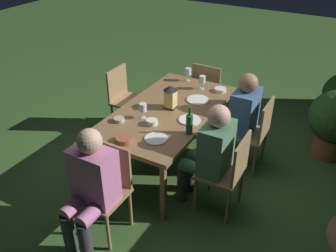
{
  "coord_description": "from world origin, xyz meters",
  "views": [
    {
      "loc": [
        3.03,
        1.7,
        2.63
      ],
      "look_at": [
        0.0,
        0.0,
        0.51
      ],
      "focal_mm": 38.44,
      "sensor_mm": 36.0,
      "label": 1
    }
  ],
  "objects_px": {
    "chair_side_right_a": "(254,131)",
    "potted_plant_corner": "(335,121)",
    "chair_side_right_b": "(228,170)",
    "wine_glass_a": "(188,72)",
    "wine_glass_c": "(143,108)",
    "chair_head_near": "(209,89)",
    "plate_b": "(190,120)",
    "person_in_blue": "(238,115)",
    "person_in_green": "(210,152)",
    "person_in_pink": "(90,185)",
    "chair_head_far": "(106,186)",
    "dining_table": "(168,113)",
    "plate_c": "(156,139)",
    "green_bottle_on_table": "(189,124)",
    "bowl_salad": "(220,90)",
    "bowl_olives": "(152,122)",
    "wine_glass_b": "(202,80)",
    "bowl_bread": "(124,139)",
    "chair_side_left_a": "(125,97)",
    "plate_a": "(198,100)",
    "bowl_dip": "(119,119)",
    "lantern_centerpiece": "(171,96)"
  },
  "relations": [
    {
      "from": "chair_side_right_a",
      "to": "potted_plant_corner",
      "type": "xyz_separation_m",
      "value": [
        -0.68,
        0.76,
        0.0
      ]
    },
    {
      "from": "chair_side_right_b",
      "to": "wine_glass_a",
      "type": "height_order",
      "value": "wine_glass_a"
    },
    {
      "from": "wine_glass_a",
      "to": "wine_glass_c",
      "type": "distance_m",
      "value": 1.09
    },
    {
      "from": "chair_head_near",
      "to": "plate_b",
      "type": "xyz_separation_m",
      "value": [
        1.25,
        0.32,
        0.25
      ]
    },
    {
      "from": "chair_side_right_a",
      "to": "plate_b",
      "type": "relative_size",
      "value": 3.76
    },
    {
      "from": "person_in_blue",
      "to": "chair_head_near",
      "type": "xyz_separation_m",
      "value": [
        -0.74,
        -0.68,
        -0.15
      ]
    },
    {
      "from": "person_in_green",
      "to": "person_in_pink",
      "type": "distance_m",
      "value": 1.16
    },
    {
      "from": "chair_head_near",
      "to": "chair_head_far",
      "type": "bearing_deg",
      "value": 0.0
    },
    {
      "from": "dining_table",
      "to": "plate_c",
      "type": "bearing_deg",
      "value": 18.45
    },
    {
      "from": "green_bottle_on_table",
      "to": "bowl_salad",
      "type": "bearing_deg",
      "value": -175.06
    },
    {
      "from": "person_in_blue",
      "to": "plate_c",
      "type": "relative_size",
      "value": 5.14
    },
    {
      "from": "wine_glass_c",
      "to": "chair_side_right_b",
      "type": "bearing_deg",
      "value": 83.83
    },
    {
      "from": "bowl_olives",
      "to": "wine_glass_b",
      "type": "bearing_deg",
      "value": 174.81
    },
    {
      "from": "chair_head_far",
      "to": "bowl_bread",
      "type": "xyz_separation_m",
      "value": [
        -0.38,
        -0.05,
        0.26
      ]
    },
    {
      "from": "chair_side_left_a",
      "to": "wine_glass_a",
      "type": "relative_size",
      "value": 5.15
    },
    {
      "from": "wine_glass_b",
      "to": "chair_side_right_b",
      "type": "bearing_deg",
      "value": 35.82
    },
    {
      "from": "person_in_green",
      "to": "wine_glass_c",
      "type": "xyz_separation_m",
      "value": [
        -0.11,
        -0.81,
        0.2
      ]
    },
    {
      "from": "wine_glass_b",
      "to": "potted_plant_corner",
      "type": "xyz_separation_m",
      "value": [
        -0.43,
        1.52,
        -0.35
      ]
    },
    {
      "from": "person_in_green",
      "to": "wine_glass_b",
      "type": "distance_m",
      "value": 1.22
    },
    {
      "from": "plate_a",
      "to": "bowl_dip",
      "type": "bearing_deg",
      "value": -31.84
    },
    {
      "from": "chair_head_far",
      "to": "person_in_pink",
      "type": "xyz_separation_m",
      "value": [
        0.2,
        0.0,
        0.15
      ]
    },
    {
      "from": "chair_head_near",
      "to": "wine_glass_c",
      "type": "bearing_deg",
      "value": -5.32
    },
    {
      "from": "person_in_green",
      "to": "plate_b",
      "type": "bearing_deg",
      "value": -129.48
    },
    {
      "from": "plate_b",
      "to": "bowl_dip",
      "type": "relative_size",
      "value": 2.06
    },
    {
      "from": "chair_head_near",
      "to": "wine_glass_a",
      "type": "distance_m",
      "value": 0.52
    },
    {
      "from": "person_in_blue",
      "to": "wine_glass_a",
      "type": "height_order",
      "value": "person_in_blue"
    },
    {
      "from": "wine_glass_b",
      "to": "plate_c",
      "type": "bearing_deg",
      "value": 3.95
    },
    {
      "from": "plate_a",
      "to": "plate_b",
      "type": "xyz_separation_m",
      "value": [
        0.46,
        0.12,
        0.0
      ]
    },
    {
      "from": "wine_glass_c",
      "to": "plate_a",
      "type": "bearing_deg",
      "value": 152.74
    },
    {
      "from": "chair_head_far",
      "to": "bowl_dip",
      "type": "height_order",
      "value": "chair_head_far"
    },
    {
      "from": "green_bottle_on_table",
      "to": "bowl_dip",
      "type": "height_order",
      "value": "green_bottle_on_table"
    },
    {
      "from": "lantern_centerpiece",
      "to": "chair_side_left_a",
      "type": "bearing_deg",
      "value": -112.06
    },
    {
      "from": "chair_side_right_b",
      "to": "person_in_blue",
      "type": "bearing_deg",
      "value": -166.36
    },
    {
      "from": "person_in_green",
      "to": "bowl_salad",
      "type": "relative_size",
      "value": 8.22
    },
    {
      "from": "plate_b",
      "to": "bowl_bread",
      "type": "height_order",
      "value": "bowl_bread"
    },
    {
      "from": "chair_head_far",
      "to": "wine_glass_b",
      "type": "height_order",
      "value": "wine_glass_b"
    },
    {
      "from": "person_in_pink",
      "to": "plate_a",
      "type": "relative_size",
      "value": 4.49
    },
    {
      "from": "chair_side_right_b",
      "to": "lantern_centerpiece",
      "type": "distance_m",
      "value": 1.05
    },
    {
      "from": "green_bottle_on_table",
      "to": "bowl_bread",
      "type": "bearing_deg",
      "value": -47.44
    },
    {
      "from": "plate_b",
      "to": "bowl_dip",
      "type": "height_order",
      "value": "bowl_dip"
    },
    {
      "from": "person_in_pink",
      "to": "wine_glass_a",
      "type": "relative_size",
      "value": 6.8
    },
    {
      "from": "person_in_blue",
      "to": "wine_glass_b",
      "type": "distance_m",
      "value": 0.66
    },
    {
      "from": "plate_b",
      "to": "bowl_olives",
      "type": "relative_size",
      "value": 2.0
    },
    {
      "from": "chair_side_left_a",
      "to": "chair_head_near",
      "type": "bearing_deg",
      "value": 130.26
    },
    {
      "from": "dining_table",
      "to": "bowl_salad",
      "type": "relative_size",
      "value": 12.81
    },
    {
      "from": "person_in_pink",
      "to": "wine_glass_b",
      "type": "height_order",
      "value": "person_in_pink"
    },
    {
      "from": "chair_head_far",
      "to": "potted_plant_corner",
      "type": "relative_size",
      "value": 1.02
    },
    {
      "from": "chair_side_right_a",
      "to": "bowl_dip",
      "type": "relative_size",
      "value": 7.73
    },
    {
      "from": "chair_side_left_a",
      "to": "wine_glass_c",
      "type": "distance_m",
      "value": 1.08
    },
    {
      "from": "chair_side_right_b",
      "to": "bowl_olives",
      "type": "height_order",
      "value": "chair_side_right_b"
    }
  ]
}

